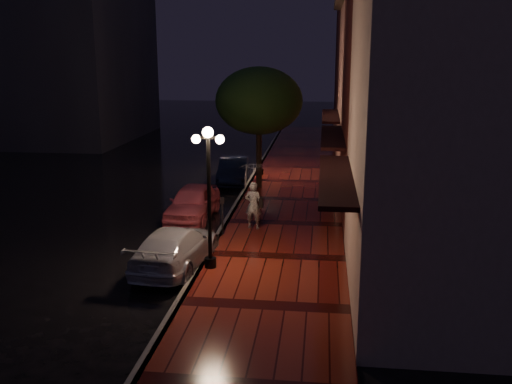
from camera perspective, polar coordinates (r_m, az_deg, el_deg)
The scene contains 15 objects.
ground at distance 22.43m, azimuth -2.96°, elevation -3.25°, with size 120.00×120.00×0.00m, color black.
sidewalk at distance 22.15m, azimuth 2.79°, elevation -3.26°, with size 4.50×60.00×0.15m, color #430F0C.
curb at distance 22.41m, azimuth -2.97°, elevation -3.06°, with size 0.25×60.00×0.15m, color #595451.
storefront_near at distance 15.68m, azimuth 19.01°, elevation 4.62°, with size 5.00×8.00×8.50m, color gray.
storefront_mid at distance 23.41m, azimuth 15.19°, elevation 10.71°, with size 5.00×8.00×11.00m, color #511914.
storefront_far at distance 31.40m, azimuth 13.00°, elevation 9.63°, with size 5.00×8.00×9.00m, color #8C5951.
storefront_extra at distance 41.32m, azimuth 11.58°, elevation 11.28°, with size 5.00×12.00×10.00m, color #511914.
streetlamp_near at distance 16.94m, azimuth -4.73°, elevation 0.26°, with size 0.96×0.36×4.31m.
streetlamp_far at distance 30.58m, azimuth 0.46°, elevation 6.30°, with size 0.96×0.36×4.31m.
street_tree at distance 27.41m, azimuth 0.31°, elevation 8.90°, with size 4.16×4.16×5.80m.
pink_car at distance 23.11m, azimuth -6.33°, elevation -1.02°, with size 1.64×4.07×1.39m, color #E25D6C.
navy_car at distance 29.38m, azimuth -2.26°, elevation 2.16°, with size 1.41×4.05×1.34m, color black.
silver_car at distance 18.01m, azimuth -8.05°, elevation -5.49°, with size 1.81×4.46×1.29m, color #AFAFB7.
woman_with_umbrella at distance 21.00m, azimuth -0.26°, elevation 0.66°, with size 1.03×1.05×2.48m.
parking_meter at distance 20.49m, azimuth -3.39°, elevation -2.02°, with size 0.15×0.13×1.38m.
Camera 1 is at (3.66, -21.15, 6.51)m, focal length 40.00 mm.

